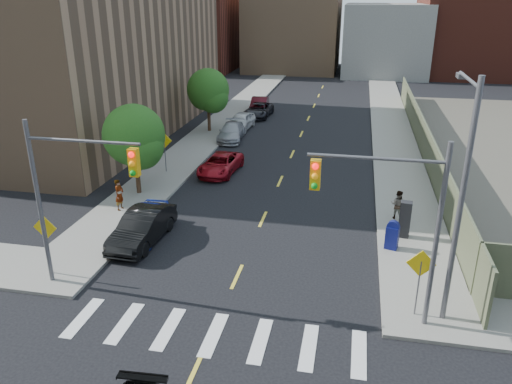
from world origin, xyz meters
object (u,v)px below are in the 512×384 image
at_px(parked_car_silver, 231,132).
at_px(mailbox, 392,235).
at_px(parked_car_red, 220,164).
at_px(parked_car_grey, 259,110).
at_px(parked_car_white, 241,121).
at_px(pedestrian_east, 398,205).
at_px(payphone, 405,219).
at_px(pedestrian_west, 119,195).
at_px(parked_car_black, 142,227).
at_px(parked_car_blue, 143,222).
at_px(parked_car_maroon, 259,105).

distance_m(parked_car_silver, mailbox, 21.08).
xyz_separation_m(parked_car_red, parked_car_grey, (-0.71, 16.85, 0.03)).
bearing_deg(parked_car_red, parked_car_white, 100.92).
relative_size(parked_car_silver, pedestrian_east, 2.95).
distance_m(payphone, pedestrian_west, 15.18).
bearing_deg(parked_car_black, parked_car_silver, 93.53).
height_order(parked_car_silver, mailbox, mailbox).
bearing_deg(mailbox, pedestrian_west, -171.07).
xyz_separation_m(parked_car_blue, parked_car_red, (1.30, 9.89, -0.12)).
bearing_deg(parked_car_red, parked_car_grey, 97.04).
height_order(parked_car_white, mailbox, mailbox).
bearing_deg(parked_car_black, parked_car_maroon, 92.72).
xyz_separation_m(parked_car_blue, pedestrian_west, (-2.45, 2.52, 0.27)).
bearing_deg(payphone, parked_car_maroon, 121.17).
bearing_deg(pedestrian_east, parked_car_blue, 41.59).
relative_size(parked_car_white, pedestrian_east, 2.76).
bearing_deg(parked_car_grey, mailbox, -63.15).
xyz_separation_m(parked_car_grey, mailbox, (11.50, -25.93, 0.17)).
bearing_deg(parked_car_red, parked_car_blue, -92.86).
distance_m(parked_car_white, payphone, 23.28).
relative_size(mailbox, pedestrian_east, 0.89).
relative_size(parked_car_grey, mailbox, 3.41).
bearing_deg(parked_car_maroon, parked_car_silver, -95.84).
bearing_deg(parked_car_white, pedestrian_west, -92.40).
distance_m(parked_car_red, pedestrian_west, 8.27).
xyz_separation_m(parked_car_white, parked_car_grey, (0.59, 5.05, -0.07)).
xyz_separation_m(parked_car_white, pedestrian_east, (12.54, -17.35, 0.20)).
height_order(parked_car_white, pedestrian_west, pedestrian_west).
bearing_deg(parked_car_grey, parked_car_white, -93.72).
relative_size(parked_car_black, mailbox, 3.37).
xyz_separation_m(mailbox, pedestrian_east, (0.45, 3.53, 0.11)).
bearing_deg(parked_car_blue, parked_car_maroon, 87.10).
height_order(parked_car_black, parked_car_maroon, parked_car_black).
relative_size(parked_car_silver, pedestrian_west, 2.66).
xyz_separation_m(parked_car_grey, pedestrian_east, (11.95, -22.40, 0.27)).
height_order(parked_car_white, payphone, payphone).
distance_m(parked_car_silver, parked_car_white, 3.61).
height_order(parked_car_red, parked_car_white, parked_car_white).
bearing_deg(parked_car_white, mailbox, -55.04).
bearing_deg(parked_car_grey, parked_car_maroon, 101.97).
bearing_deg(parked_car_red, parked_car_maroon, 97.75).
bearing_deg(pedestrian_east, parked_car_maroon, -40.78).
relative_size(parked_car_blue, parked_car_grey, 0.92).
bearing_deg(parked_car_white, parked_car_maroon, 92.67).
xyz_separation_m(parked_car_grey, payphone, (12.14, -24.55, 0.40)).
relative_size(mailbox, pedestrian_west, 0.81).
bearing_deg(parked_car_red, payphone, -29.34).
relative_size(parked_car_maroon, pedestrian_west, 2.60).
height_order(parked_car_grey, mailbox, mailbox).
bearing_deg(parked_car_black, parked_car_red, 87.06).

